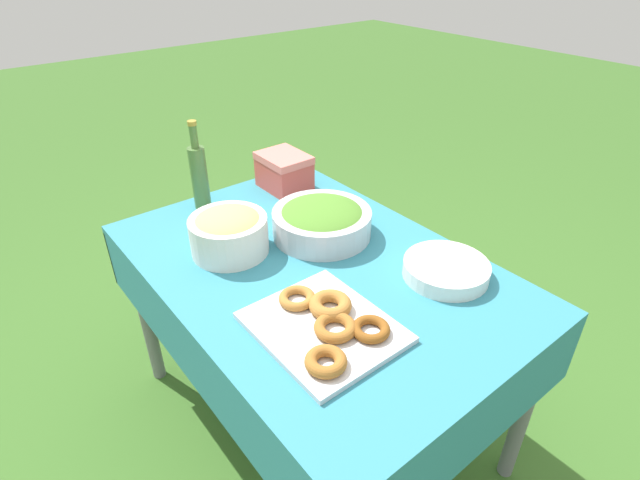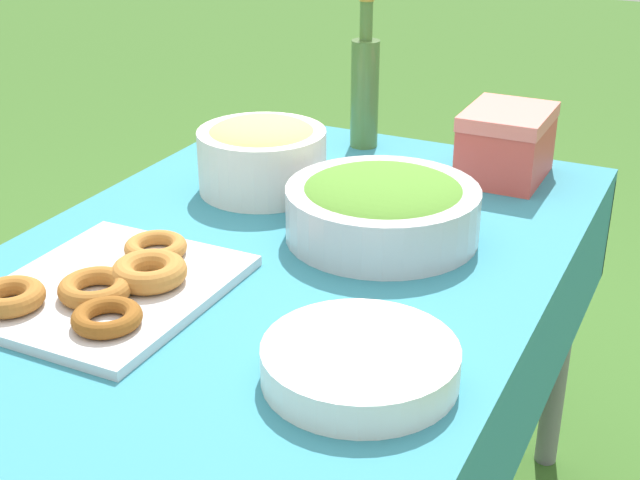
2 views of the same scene
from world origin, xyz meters
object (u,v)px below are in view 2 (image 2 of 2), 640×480
Objects in this scene: salad_bowl at (382,207)px; plate_stack at (360,363)px; olive_oil_bottle at (365,88)px; cooler_box at (506,144)px; donut_platter at (109,286)px; pasta_bowl at (262,153)px.

plate_stack is at bearing -161.27° from salad_bowl.
plate_stack is at bearing -156.88° from olive_oil_bottle.
cooler_box is (0.79, 0.03, 0.05)m from plate_stack.
donut_platter is 1.89× the size of cooler_box.
salad_bowl is 0.44m from plate_stack.
olive_oil_bottle is (0.43, 0.22, 0.07)m from salad_bowl.
plate_stack is (-0.04, -0.43, 0.01)m from donut_platter.
salad_bowl is at bearing 18.73° from plate_stack.
donut_platter is at bearing 152.23° from cooler_box.
salad_bowl is 1.30× the size of plate_stack.
cooler_box is (0.27, -0.40, -0.00)m from pasta_bowl.
olive_oil_bottle reaches higher than pasta_bowl.
olive_oil_bottle is (0.81, -0.07, 0.11)m from donut_platter.
plate_stack is 0.92m from olive_oil_bottle.
olive_oil_bottle is 1.67× the size of cooler_box.
salad_bowl is 0.47m from donut_platter.
salad_bowl is at bearing -37.15° from donut_platter.
olive_oil_bottle is at bearing 80.37° from cooler_box.
cooler_box reaches higher than salad_bowl.
cooler_box is (0.75, -0.40, 0.05)m from donut_platter.
plate_stack is 0.77× the size of olive_oil_bottle.
donut_platter is 0.85m from cooler_box.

